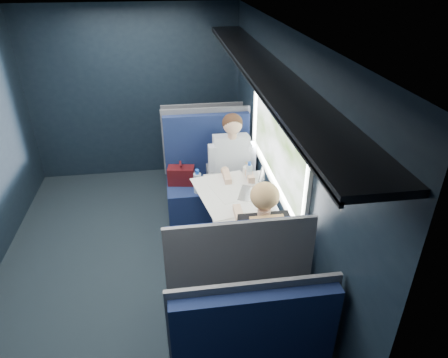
{
  "coord_description": "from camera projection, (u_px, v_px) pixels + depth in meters",
  "views": [
    {
      "loc": [
        0.43,
        -3.23,
        2.78
      ],
      "look_at": [
        0.9,
        0.0,
        0.95
      ],
      "focal_mm": 32.0,
      "sensor_mm": 36.0,
      "label": 1
    }
  ],
  "objects": [
    {
      "name": "ground",
      "position": [
        137.0,
        266.0,
        4.09
      ],
      "size": [
        2.8,
        4.2,
        0.01
      ],
      "primitive_type": "cube",
      "color": "black"
    },
    {
      "name": "bottle_small",
      "position": [
        249.0,
        172.0,
        4.12
      ],
      "size": [
        0.06,
        0.06,
        0.2
      ],
      "color": "silver",
      "rests_on": "table"
    },
    {
      "name": "seat_bay_far",
      "position": [
        233.0,
        289.0,
        3.24
      ],
      "size": [
        1.04,
        0.62,
        1.26
      ],
      "color": "#0D173D",
      "rests_on": "ground"
    },
    {
      "name": "woman",
      "position": [
        261.0,
        243.0,
        3.26
      ],
      "size": [
        0.53,
        0.56,
        1.32
      ],
      "color": "black",
      "rests_on": "ground"
    },
    {
      "name": "cup",
      "position": [
        246.0,
        171.0,
        4.24
      ],
      "size": [
        0.07,
        0.07,
        0.09
      ],
      "primitive_type": "cylinder",
      "color": "white",
      "rests_on": "table"
    },
    {
      "name": "man",
      "position": [
        233.0,
        166.0,
        4.48
      ],
      "size": [
        0.53,
        0.56,
        1.32
      ],
      "color": "black",
      "rests_on": "ground"
    },
    {
      "name": "room_shell",
      "position": [
        122.0,
        132.0,
        3.37
      ],
      "size": [
        3.0,
        4.4,
        2.4
      ],
      "color": "black",
      "rests_on": "ground"
    },
    {
      "name": "seat_row_front",
      "position": [
        202.0,
        151.0,
        5.55
      ],
      "size": [
        1.04,
        0.51,
        1.16
      ],
      "color": "#0D173D",
      "rests_on": "ground"
    },
    {
      "name": "papers",
      "position": [
        229.0,
        193.0,
        3.91
      ],
      "size": [
        0.71,
        0.91,
        0.01
      ],
      "primitive_type": "cube",
      "rotation": [
        0.0,
        0.0,
        0.2
      ],
      "color": "white",
      "rests_on": "table"
    },
    {
      "name": "table",
      "position": [
        237.0,
        204.0,
        3.9
      ],
      "size": [
        0.62,
        1.0,
        0.74
      ],
      "color": "#54565E",
      "rests_on": "ground"
    },
    {
      "name": "seat_bay_near",
      "position": [
        208.0,
        183.0,
        4.75
      ],
      "size": [
        1.04,
        0.62,
        1.26
      ],
      "color": "#0D173D",
      "rests_on": "ground"
    },
    {
      "name": "laptop",
      "position": [
        256.0,
        189.0,
        3.88
      ],
      "size": [
        0.32,
        0.36,
        0.22
      ],
      "color": "silver",
      "rests_on": "table"
    }
  ]
}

